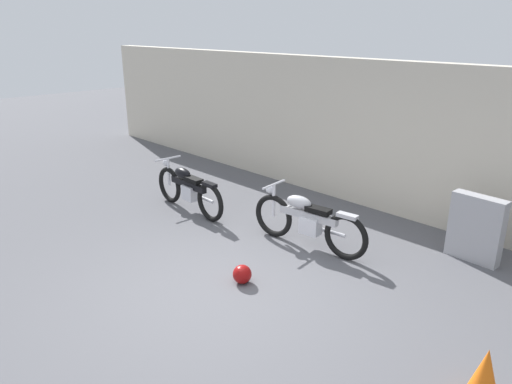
# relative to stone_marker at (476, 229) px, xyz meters

# --- Properties ---
(ground_plane) EXTENTS (40.00, 40.00, 0.00)m
(ground_plane) POSITION_rel_stone_marker_xyz_m (-1.81, -3.18, -0.48)
(ground_plane) COLOR #56565B
(building_wall) EXTENTS (18.00, 0.30, 2.64)m
(building_wall) POSITION_rel_stone_marker_xyz_m (-1.81, 0.88, 0.84)
(building_wall) COLOR beige
(building_wall) RESTS_ON ground_plane
(stone_marker) EXTENTS (0.75, 0.24, 0.97)m
(stone_marker) POSITION_rel_stone_marker_xyz_m (0.00, 0.00, 0.00)
(stone_marker) COLOR #9E9EA3
(stone_marker) RESTS_ON ground_plane
(helmet) EXTENTS (0.25, 0.25, 0.25)m
(helmet) POSITION_rel_stone_marker_xyz_m (-1.81, -2.81, -0.36)
(helmet) COLOR maroon
(helmet) RESTS_ON ground_plane
(traffic_cone) EXTENTS (0.32, 0.32, 0.55)m
(traffic_cone) POSITION_rel_stone_marker_xyz_m (1.21, -2.69, -0.21)
(traffic_cone) COLOR orange
(traffic_cone) RESTS_ON ground_plane
(motorcycle_silver) EXTENTS (1.97, 0.57, 0.89)m
(motorcycle_silver) POSITION_rel_stone_marker_xyz_m (-1.93, -1.38, -0.06)
(motorcycle_silver) COLOR black
(motorcycle_silver) RESTS_ON ground_plane
(motorcycle_black) EXTENTS (1.95, 0.54, 0.87)m
(motorcycle_black) POSITION_rel_stone_marker_xyz_m (-4.38, -1.75, -0.06)
(motorcycle_black) COLOR black
(motorcycle_black) RESTS_ON ground_plane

